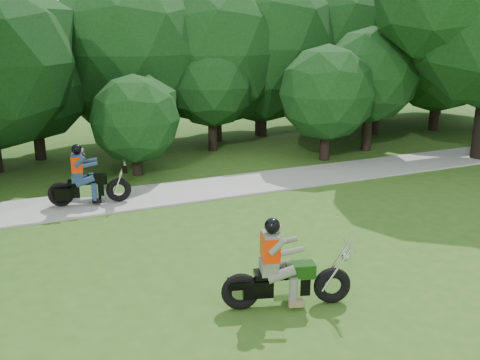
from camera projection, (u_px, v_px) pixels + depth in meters
ground at (384, 302)px, 9.97m from camera, size 100.00×100.00×0.00m
walkway at (223, 187)px, 17.00m from camera, size 60.00×2.20×0.06m
tree_line at (196, 55)px, 22.67m from camera, size 39.35×12.45×7.59m
chopper_motorcycle at (281, 275)px, 9.65m from camera, size 2.39×1.05×1.73m
touring_motorcycle at (84, 183)px, 15.06m from camera, size 2.31×0.89×1.76m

